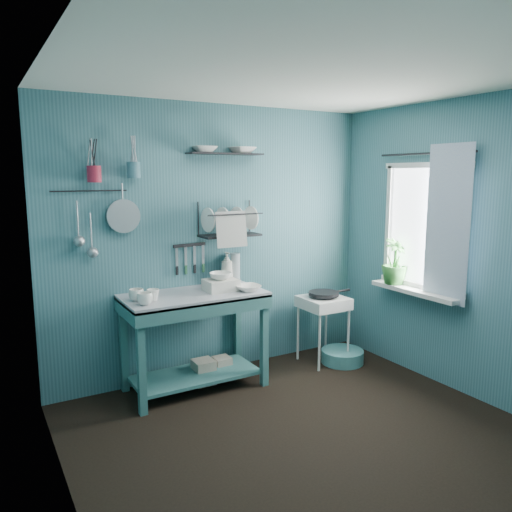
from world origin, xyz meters
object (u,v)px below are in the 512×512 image
frying_pan (324,294)px  storage_tin_large (204,372)px  hotplate_stand (323,330)px  dish_rack (230,219)px  colander (123,216)px  wash_tub (221,285)px  water_bottle (235,268)px  mug_right (136,295)px  utensil_cup_teal (134,170)px  floor_basin (342,356)px  potted_plant (395,261)px  mug_left (145,299)px  work_counter (195,341)px  storage_tin_small (222,367)px  soap_bottle (227,268)px  mug_mid (153,295)px  utensil_cup_magenta (94,174)px

frying_pan → storage_tin_large: size_ratio=1.36×
hotplate_stand → dish_rack: dish_rack is taller
hotplate_stand → colander: (-1.87, 0.31, 1.19)m
wash_tub → water_bottle: 0.37m
mug_right → colander: size_ratio=0.44×
colander → storage_tin_large: (0.61, -0.20, -1.42)m
utensil_cup_teal → floor_basin: (1.93, -0.40, -1.84)m
mug_right → potted_plant: size_ratio=0.28×
dish_rack → potted_plant: size_ratio=1.26×
hotplate_stand → floor_basin: (0.16, -0.12, -0.27)m
mug_left → hotplate_stand: (1.84, 0.10, -0.57)m
work_counter → dish_rack: 1.14m
storage_tin_small → floor_basin: bearing=-12.1°
hotplate_stand → storage_tin_small: size_ratio=3.34×
floor_basin → dish_rack: bearing=161.9°
water_bottle → soap_bottle: bearing=-168.7°
colander → storage_tin_small: colander is taller
mug_right → floor_basin: bearing=-5.1°
storage_tin_large → floor_basin: size_ratio=0.52×
mug_mid → colander: size_ratio=0.36×
utensil_cup_teal → soap_bottle: bearing=-1.4°
water_bottle → dish_rack: size_ratio=0.51×
water_bottle → storage_tin_small: 0.94m
floor_basin → water_bottle: bearing=158.0°
hotplate_stand → frying_pan: bearing=0.0°
potted_plant → soap_bottle: bearing=154.5°
mug_mid → mug_right: 0.13m
storage_tin_small → floor_basin: size_ratio=0.47×
water_bottle → potted_plant: (1.35, -0.71, 0.05)m
storage_tin_large → utensil_cup_teal: bearing=161.8°
frying_pan → floor_basin: (0.16, -0.12, -0.64)m
storage_tin_large → hotplate_stand: bearing=-4.9°
work_counter → storage_tin_small: size_ratio=6.06×
storage_tin_large → colander: bearing=161.8°
work_counter → utensil_cup_magenta: size_ratio=9.32×
water_bottle → floor_basin: 1.42m
work_counter → hotplate_stand: 1.36m
dish_rack → utensil_cup_magenta: size_ratio=4.23×
potted_plant → storage_tin_small: potted_plant is taller
storage_tin_large → floor_basin: (1.42, -0.23, -0.04)m
soap_bottle → storage_tin_small: 0.92m
frying_pan → soap_bottle: bearing=164.6°
frying_pan → water_bottle: bearing=161.6°
mug_right → soap_bottle: (0.92, 0.20, 0.10)m
mug_mid → storage_tin_small: bearing=11.6°
mug_mid → storage_tin_large: mug_mid is taller
mug_left → utensil_cup_magenta: (-0.26, 0.38, 0.96)m
work_counter → wash_tub: size_ratio=4.33×
utensil_cup_teal → storage_tin_small: size_ratio=0.65×
mug_mid → utensil_cup_magenta: bearing=141.7°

